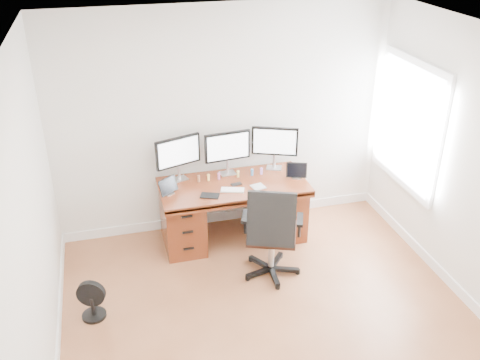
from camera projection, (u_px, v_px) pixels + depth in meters
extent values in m
plane|color=#935A38|center=(282.00, 343.00, 4.95)|extent=(4.50, 4.50, 0.00)
cube|color=white|center=(224.00, 121.00, 6.25)|extent=(4.00, 0.10, 2.70)
cube|color=white|center=(408.00, 124.00, 6.03)|extent=(0.04, 1.30, 1.50)
cube|color=white|center=(407.00, 124.00, 6.03)|extent=(0.01, 1.15, 1.35)
cube|color=#5E2712|center=(233.00, 186.00, 6.15)|extent=(1.70, 0.80, 0.05)
cube|color=#5E2712|center=(183.00, 219.00, 6.22)|extent=(0.45, 0.70, 0.70)
cube|color=#5E2712|center=(281.00, 206.00, 6.49)|extent=(0.45, 0.70, 0.70)
cube|color=#4A1D0D|center=(227.00, 191.00, 6.52)|extent=(0.74, 0.03, 0.40)
cylinder|color=black|center=(271.00, 269.00, 5.88)|extent=(0.77, 0.77, 0.08)
cylinder|color=silver|center=(271.00, 250.00, 5.76)|extent=(0.06, 0.06, 0.42)
cube|color=black|center=(272.00, 233.00, 5.66)|extent=(0.65, 0.64, 0.07)
cube|color=black|center=(271.00, 219.00, 5.31)|extent=(0.47, 0.23, 0.58)
cube|color=black|center=(245.00, 216.00, 5.61)|extent=(0.15, 0.26, 0.03)
cube|color=black|center=(300.00, 220.00, 5.55)|extent=(0.15, 0.26, 0.03)
cylinder|color=black|center=(94.00, 315.00, 5.26)|extent=(0.24, 0.24, 0.03)
cylinder|color=black|center=(93.00, 306.00, 5.21)|extent=(0.04, 0.04, 0.20)
cylinder|color=black|center=(91.00, 295.00, 5.14)|extent=(0.28, 0.14, 0.28)
cube|color=silver|center=(180.00, 179.00, 6.24)|extent=(0.21, 0.19, 0.01)
cylinder|color=silver|center=(179.00, 172.00, 6.20)|extent=(0.04, 0.04, 0.18)
cube|color=black|center=(178.00, 152.00, 6.08)|extent=(0.53, 0.21, 0.35)
cube|color=white|center=(179.00, 152.00, 6.06)|extent=(0.48, 0.16, 0.30)
cube|color=silver|center=(228.00, 173.00, 6.37)|extent=(0.19, 0.16, 0.01)
cylinder|color=silver|center=(228.00, 167.00, 6.33)|extent=(0.04, 0.04, 0.18)
cube|color=black|center=(227.00, 146.00, 6.21)|extent=(0.55, 0.09, 0.35)
cube|color=white|center=(228.00, 147.00, 6.19)|extent=(0.50, 0.05, 0.30)
cube|color=silver|center=(274.00, 168.00, 6.50)|extent=(0.22, 0.20, 0.01)
cylinder|color=silver|center=(274.00, 161.00, 6.46)|extent=(0.04, 0.04, 0.18)
cube|color=black|center=(275.00, 141.00, 6.34)|extent=(0.52, 0.24, 0.35)
cube|color=white|center=(275.00, 142.00, 6.32)|extent=(0.46, 0.20, 0.30)
cube|color=silver|center=(169.00, 193.00, 5.93)|extent=(0.13, 0.12, 0.01)
cube|color=black|center=(168.00, 186.00, 5.88)|extent=(0.23, 0.19, 0.17)
cube|color=silver|center=(297.00, 178.00, 6.27)|extent=(0.12, 0.11, 0.01)
cube|color=black|center=(297.00, 170.00, 6.23)|extent=(0.25, 0.15, 0.17)
cube|color=white|center=(232.00, 190.00, 6.00)|extent=(0.28, 0.19, 0.01)
cube|color=#BABDC2|center=(258.00, 187.00, 6.07)|extent=(0.17, 0.17, 0.01)
cube|color=black|center=(210.00, 196.00, 5.89)|extent=(0.24, 0.20, 0.01)
cube|color=black|center=(236.00, 184.00, 6.13)|extent=(0.13, 0.08, 0.01)
cylinder|color=brown|center=(199.00, 180.00, 6.17)|extent=(0.03, 0.03, 0.06)
sphere|color=brown|center=(199.00, 176.00, 6.15)|extent=(0.04, 0.04, 0.04)
cylinder|color=#F1C05C|center=(208.00, 178.00, 6.20)|extent=(0.03, 0.03, 0.06)
sphere|color=#F1C05C|center=(208.00, 175.00, 6.18)|extent=(0.04, 0.04, 0.04)
cylinder|color=pink|center=(219.00, 177.00, 6.23)|extent=(0.03, 0.03, 0.06)
sphere|color=pink|center=(219.00, 174.00, 6.21)|extent=(0.04, 0.04, 0.04)
cylinder|color=#E6D576|center=(238.00, 175.00, 6.28)|extent=(0.03, 0.03, 0.06)
sphere|color=#E6D576|center=(238.00, 172.00, 6.26)|extent=(0.04, 0.04, 0.04)
cylinder|color=#4389D7|center=(252.00, 173.00, 6.32)|extent=(0.03, 0.03, 0.06)
sphere|color=#4389D7|center=(252.00, 170.00, 6.30)|extent=(0.04, 0.04, 0.04)
cylinder|color=#BC7DE4|center=(261.00, 172.00, 6.35)|extent=(0.03, 0.03, 0.06)
sphere|color=#BC7DE4|center=(261.00, 169.00, 6.33)|extent=(0.04, 0.04, 0.04)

